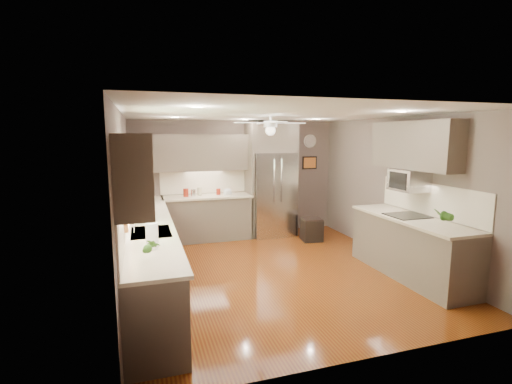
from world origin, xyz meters
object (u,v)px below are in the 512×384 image
bowl (228,194)px  stool (312,229)px  potted_plant_left (152,246)px  refrigerator (272,181)px  canister_b (193,193)px  potted_plant_right (442,215)px  soap_bottle (140,217)px  microwave (409,180)px  canister_c (200,191)px  canister_d (218,192)px  paper_towel (152,237)px  canister_a (186,193)px

bowl → stool: bearing=-24.1°
potted_plant_left → refrigerator: 4.64m
canister_b → stool: 2.57m
canister_b → refrigerator: size_ratio=0.06×
canister_b → potted_plant_right: (2.91, -3.60, 0.09)m
potted_plant_right → bowl: 4.20m
soap_bottle → microwave: 4.16m
bowl → refrigerator: size_ratio=0.08×
microwave → stool: 2.46m
canister_c → stool: bearing=-20.1°
bowl → canister_b: bearing=178.6°
canister_c → canister_d: canister_c is taller
canister_c → soap_bottle: canister_c is taller
microwave → canister_b: bearing=137.8°
soap_bottle → microwave: (4.09, -0.61, 0.45)m
canister_b → potted_plant_right: 4.63m
canister_b → soap_bottle: bearing=-116.4°
canister_d → paper_towel: size_ratio=0.40×
canister_a → soap_bottle: size_ratio=0.99×
canister_a → canister_b: size_ratio=1.12×
canister_c → potted_plant_right: (2.77, -3.66, 0.07)m
canister_a → canister_c: bearing=15.0°
canister_c → potted_plant_right: potted_plant_right is taller
canister_c → paper_towel: bearing=-106.9°
canister_b → microwave: (3.03, -2.75, 0.47)m
canister_b → paper_towel: 3.59m
canister_a → soap_bottle: (-0.91, -2.12, 0.01)m
soap_bottle → potted_plant_left: potted_plant_left is taller
canister_a → bowl: 0.88m
potted_plant_left → bowl: size_ratio=1.39×
refrigerator → stool: 1.34m
canister_d → microwave: 3.78m
canister_b → refrigerator: bearing=-1.3°
stool → paper_towel: (-3.27, -2.73, 0.84)m
canister_c → canister_d: bearing=-1.6°
refrigerator → stool: size_ratio=5.17×
soap_bottle → refrigerator: (2.76, 2.09, 0.16)m
potted_plant_left → bowl: (1.67, 3.83, -0.12)m
soap_bottle → bowl: 2.77m
canister_a → canister_c: size_ratio=1.01×
bowl → stool: bowl is taller
canister_b → microwave: size_ratio=0.28×
potted_plant_left → paper_towel: paper_towel is taller
soap_bottle → microwave: bearing=-8.5°
canister_a → bowl: bearing=-0.1°
canister_d → bowl: 0.20m
refrigerator → paper_towel: 4.33m
potted_plant_right → stool: bearing=101.3°
canister_d → potted_plant_left: (-1.48, -3.90, 0.08)m
canister_d → refrigerator: 1.19m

